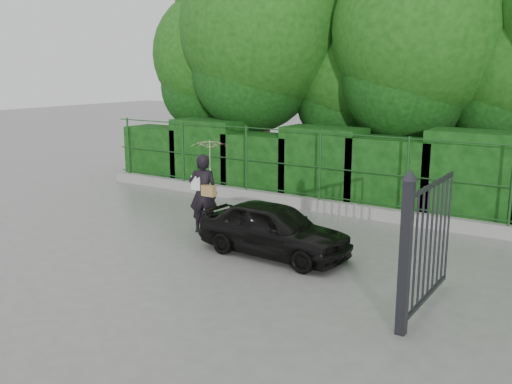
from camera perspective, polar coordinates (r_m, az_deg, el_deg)
The scene contains 8 objects.
ground at distance 11.59m, azimuth -5.74°, elevation -6.17°, with size 80.00×80.00×0.00m, color gray.
kerb at distance 15.17m, azimuth 4.97°, elevation -1.12°, with size 14.00×0.25×0.30m, color #9E9E99.
fence at distance 14.86m, azimuth 5.80°, elevation 2.72°, with size 14.13×0.06×1.80m.
hedge at distance 15.77m, azimuth 7.48°, elevation 2.50°, with size 14.20×1.20×2.21m.
trees at distance 17.29m, azimuth 14.02°, elevation 15.14°, with size 17.10×6.15×8.08m.
gate at distance 8.51m, azimuth 15.74°, elevation -5.07°, with size 0.22×2.33×2.36m.
woman at distance 12.75m, azimuth -4.99°, elevation 1.73°, with size 0.95×0.85×2.12m.
car at distance 11.32m, azimuth 1.78°, elevation -3.70°, with size 1.27×3.17×1.08m, color black.
Camera 1 is at (6.96, -8.51, 3.66)m, focal length 40.00 mm.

